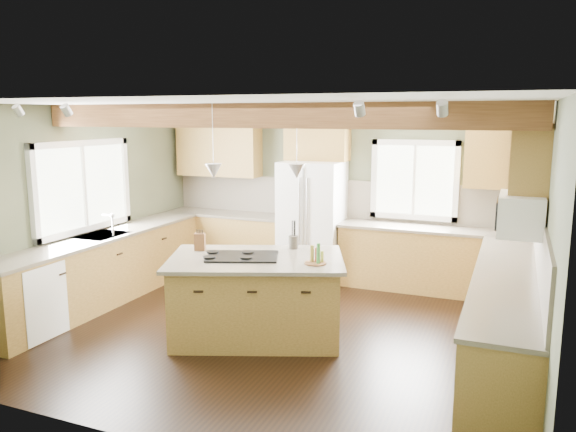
% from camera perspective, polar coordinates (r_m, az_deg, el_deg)
% --- Properties ---
extents(floor, '(5.60, 5.60, 0.00)m').
position_cam_1_polar(floor, '(6.73, -1.39, -11.39)').
color(floor, black).
rests_on(floor, ground).
extents(ceiling, '(5.60, 5.60, 0.00)m').
position_cam_1_polar(ceiling, '(6.26, -1.49, 11.34)').
color(ceiling, silver).
rests_on(ceiling, wall_back).
extents(wall_back, '(5.60, 0.00, 5.60)m').
position_cam_1_polar(wall_back, '(8.68, 5.19, 2.37)').
color(wall_back, '#444B35').
rests_on(wall_back, ground).
extents(wall_left, '(0.00, 5.00, 5.00)m').
position_cam_1_polar(wall_left, '(7.90, -20.39, 1.00)').
color(wall_left, '#444B35').
rests_on(wall_left, ground).
extents(wall_right, '(0.00, 5.00, 5.00)m').
position_cam_1_polar(wall_right, '(5.85, 24.57, -2.31)').
color(wall_right, '#444B35').
rests_on(wall_right, ground).
extents(ceiling_beam, '(5.55, 0.26, 0.26)m').
position_cam_1_polar(ceiling_beam, '(6.01, -2.53, 10.15)').
color(ceiling_beam, '#4D2A16').
rests_on(ceiling_beam, ceiling).
extents(soffit_trim, '(5.55, 0.20, 0.10)m').
position_cam_1_polar(soffit_trim, '(8.51, 5.12, 10.59)').
color(soffit_trim, '#4D2A16').
rests_on(soffit_trim, ceiling).
extents(backsplash_back, '(5.58, 0.03, 0.58)m').
position_cam_1_polar(backsplash_back, '(8.68, 5.15, 1.77)').
color(backsplash_back, brown).
rests_on(backsplash_back, wall_back).
extents(backsplash_right, '(0.03, 3.70, 0.58)m').
position_cam_1_polar(backsplash_right, '(5.92, 24.34, -3.05)').
color(backsplash_right, brown).
rests_on(backsplash_right, wall_right).
extents(base_cab_back_left, '(2.02, 0.60, 0.88)m').
position_cam_1_polar(base_cab_back_left, '(9.25, -6.13, -2.58)').
color(base_cab_back_left, brown).
rests_on(base_cab_back_left, floor).
extents(counter_back_left, '(2.06, 0.64, 0.04)m').
position_cam_1_polar(counter_back_left, '(9.16, -6.18, 0.22)').
color(counter_back_left, '#433C31').
rests_on(counter_back_left, base_cab_back_left).
extents(base_cab_back_right, '(2.62, 0.60, 0.88)m').
position_cam_1_polar(base_cab_back_right, '(8.25, 14.44, -4.42)').
color(base_cab_back_right, brown).
rests_on(base_cab_back_right, floor).
extents(counter_back_right, '(2.66, 0.64, 0.04)m').
position_cam_1_polar(counter_back_right, '(8.15, 14.58, -1.28)').
color(counter_back_right, '#433C31').
rests_on(counter_back_right, base_cab_back_right).
extents(base_cab_left, '(0.60, 3.70, 0.88)m').
position_cam_1_polar(base_cab_left, '(7.91, -18.15, -5.22)').
color(base_cab_left, brown).
rests_on(base_cab_left, floor).
extents(counter_left, '(0.64, 3.74, 0.04)m').
position_cam_1_polar(counter_left, '(7.81, -18.34, -1.97)').
color(counter_left, '#433C31').
rests_on(counter_left, base_cab_left).
extents(base_cab_right, '(0.60, 3.70, 0.88)m').
position_cam_1_polar(base_cab_right, '(6.13, 21.11, -9.91)').
color(base_cab_right, brown).
rests_on(base_cab_right, floor).
extents(counter_right, '(0.64, 3.74, 0.04)m').
position_cam_1_polar(counter_right, '(5.99, 21.39, -5.76)').
color(counter_right, '#433C31').
rests_on(counter_right, base_cab_right).
extents(upper_cab_back_left, '(1.40, 0.35, 0.90)m').
position_cam_1_polar(upper_cab_back_left, '(9.24, -7.04, 6.86)').
color(upper_cab_back_left, brown).
rests_on(upper_cab_back_left, wall_back).
extents(upper_cab_over_fridge, '(0.96, 0.35, 0.70)m').
position_cam_1_polar(upper_cab_over_fridge, '(8.54, 2.99, 8.00)').
color(upper_cab_over_fridge, brown).
rests_on(upper_cab_over_fridge, wall_back).
extents(upper_cab_right, '(0.35, 2.20, 0.90)m').
position_cam_1_polar(upper_cab_right, '(6.65, 23.20, 4.86)').
color(upper_cab_right, brown).
rests_on(upper_cab_right, wall_right).
extents(upper_cab_back_corner, '(0.90, 0.35, 0.90)m').
position_cam_1_polar(upper_cab_back_corner, '(8.07, 20.77, 5.81)').
color(upper_cab_back_corner, brown).
rests_on(upper_cab_back_corner, wall_back).
extents(window_left, '(0.04, 1.60, 1.05)m').
position_cam_1_polar(window_left, '(7.89, -20.15, 2.84)').
color(window_left, white).
rests_on(window_left, wall_left).
extents(window_back, '(1.10, 0.04, 1.00)m').
position_cam_1_polar(window_back, '(8.37, 12.73, 3.60)').
color(window_back, white).
rests_on(window_back, wall_back).
extents(sink, '(0.50, 0.65, 0.03)m').
position_cam_1_polar(sink, '(7.81, -18.34, -1.93)').
color(sink, '#262628').
rests_on(sink, counter_left).
extents(faucet, '(0.02, 0.02, 0.28)m').
position_cam_1_polar(faucet, '(7.67, -17.38, -0.99)').
color(faucet, '#B2B2B7').
rests_on(faucet, sink).
extents(dishwasher, '(0.60, 0.60, 0.84)m').
position_cam_1_polar(dishwasher, '(7.02, -24.99, -7.73)').
color(dishwasher, white).
rests_on(dishwasher, floor).
extents(oven, '(0.60, 0.72, 0.84)m').
position_cam_1_polar(oven, '(4.92, 20.61, -15.02)').
color(oven, white).
rests_on(oven, floor).
extents(microwave, '(0.40, 0.70, 0.38)m').
position_cam_1_polar(microwave, '(5.75, 22.59, 0.17)').
color(microwave, white).
rests_on(microwave, wall_right).
extents(pendant_left, '(0.18, 0.18, 0.16)m').
position_cam_1_polar(pendant_left, '(6.13, -7.57, 4.55)').
color(pendant_left, '#B2B2B7').
rests_on(pendant_left, ceiling).
extents(pendant_right, '(0.18, 0.18, 0.16)m').
position_cam_1_polar(pendant_right, '(6.07, 0.89, 4.57)').
color(pendant_right, '#B2B2B7').
rests_on(pendant_right, ceiling).
extents(refrigerator, '(0.90, 0.74, 1.80)m').
position_cam_1_polar(refrigerator, '(8.48, 2.46, -0.52)').
color(refrigerator, silver).
rests_on(refrigerator, floor).
extents(island, '(2.07, 1.67, 0.88)m').
position_cam_1_polar(island, '(6.39, -3.23, -8.39)').
color(island, brown).
rests_on(island, floor).
extents(island_top, '(2.23, 1.83, 0.04)m').
position_cam_1_polar(island_top, '(6.26, -3.27, -4.40)').
color(island_top, '#433C31').
rests_on(island_top, island).
extents(cooktop, '(0.91, 0.77, 0.02)m').
position_cam_1_polar(cooktop, '(6.26, -4.65, -4.12)').
color(cooktop, black).
rests_on(cooktop, island_top).
extents(knife_block, '(0.14, 0.13, 0.20)m').
position_cam_1_polar(knife_block, '(6.62, -8.94, -2.61)').
color(knife_block, '#57371A').
rests_on(knife_block, island_top).
extents(utensil_crock, '(0.15, 0.15, 0.15)m').
position_cam_1_polar(utensil_crock, '(6.63, 0.55, -2.68)').
color(utensil_crock, '#453E37').
rests_on(utensil_crock, island_top).
extents(bottle_tray, '(0.27, 0.27, 0.22)m').
position_cam_1_polar(bottle_tray, '(5.96, 2.80, -3.86)').
color(bottle_tray, brown).
rests_on(bottle_tray, island_top).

